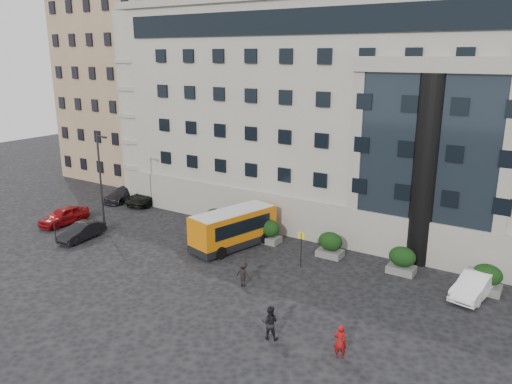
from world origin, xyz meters
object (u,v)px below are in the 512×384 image
red_truck (173,174)px  parked_car_b (82,231)px  street_lamp (101,178)px  no_entry_sign (53,221)px  hedge_e (487,278)px  pedestrian_c (243,274)px  pedestrian_a (340,341)px  hedge_c (330,244)px  pedestrian_b (270,323)px  hedge_a (215,219)px  minibus (233,227)px  parked_car_d (148,196)px  bus_stop_sign (301,243)px  hedge_b (269,231)px  parked_car_a (64,216)px  parked_car_c (123,194)px  white_taxi (475,285)px  hedge_d (402,260)px

red_truck → parked_car_b: red_truck is taller
street_lamp → no_entry_sign: street_lamp is taller
hedge_e → pedestrian_c: size_ratio=1.12×
red_truck → pedestrian_a: red_truck is taller
parked_car_b → pedestrian_a: pedestrian_a is taller
hedge_c → pedestrian_b: (1.96, -11.59, -0.02)m
pedestrian_b → hedge_a: bearing=-62.2°
hedge_a → minibus: (3.44, -2.23, 0.65)m
hedge_c → pedestrian_c: size_ratio=1.12×
no_entry_sign → parked_car_d: 11.62m
bus_stop_sign → pedestrian_c: size_ratio=1.54×
hedge_a → bus_stop_sign: (9.50, -2.80, 0.80)m
pedestrian_b → hedge_b: bearing=-77.3°
bus_stop_sign → parked_car_b: (-17.00, -4.65, -1.07)m
no_entry_sign → parked_car_b: no_entry_sign is taller
hedge_a → red_truck: red_truck is taller
parked_car_a → parked_car_b: bearing=-19.7°
red_truck → parked_car_c: red_truck is taller
no_entry_sign → parked_car_a: size_ratio=0.53×
no_entry_sign → parked_car_d: bearing=96.4°
bus_stop_sign → parked_car_c: 23.02m
hedge_c → pedestrian_a: (5.66, -11.22, -0.05)m
parked_car_b → pedestrian_a: (23.56, -3.76, 0.22)m
parked_car_b → white_taxi: (27.82, 6.59, 0.07)m
minibus → red_truck: (-16.39, 11.44, -0.25)m
parked_car_d → parked_car_a: bearing=-108.3°
parked_car_b → pedestrian_c: pedestrian_c is taller
hedge_c → street_lamp: size_ratio=0.23×
hedge_d → no_entry_sign: (-24.60, -8.84, 0.72)m
hedge_a → red_truck: bearing=144.6°
hedge_e → pedestrian_a: hedge_e is taller
minibus → white_taxi: 16.95m
hedge_b → white_taxi: size_ratio=0.41×
bus_stop_sign → pedestrian_a: bearing=-52.1°
hedge_a → parked_car_b: 10.58m
hedge_b → pedestrian_a: 15.61m
pedestrian_b → hedge_d: bearing=-124.6°
hedge_d → red_truck: size_ratio=0.35×
parked_car_c → white_taxi: 33.43m
parked_car_b → white_taxi: bearing=7.6°
no_entry_sign → red_truck: red_truck is taller
hedge_e → bus_stop_sign: size_ratio=0.73×
hedge_e → parked_car_d: hedge_e is taller
hedge_b → bus_stop_sign: size_ratio=0.73×
white_taxi → hedge_d: bearing=179.7°
pedestrian_a → pedestrian_b: (-3.70, -0.38, 0.03)m
parked_car_b → parked_car_c: parked_car_c is taller
bus_stop_sign → white_taxi: bearing=10.1°
no_entry_sign → parked_car_a: no_entry_sign is taller
bus_stop_sign → parked_car_a: bearing=-171.9°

